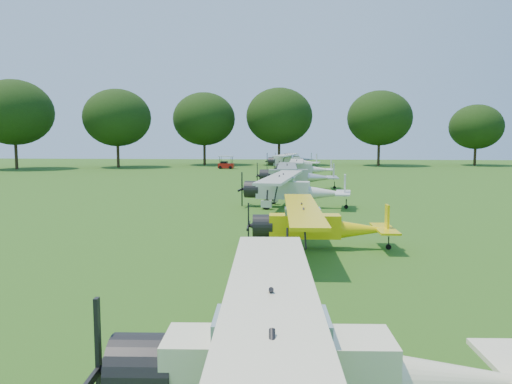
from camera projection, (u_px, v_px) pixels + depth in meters
The scene contains 10 objects.
ground at pixel (287, 219), 27.51m from camera, with size 160.00×160.00×0.00m, color #275114.
tree_belt at pixel (355, 71), 26.55m from camera, with size 137.36×130.27×14.52m.
aircraft_1 at pixel (314, 360), 7.20m from camera, with size 6.90×10.98×2.16m.
aircraft_2 at pixel (316, 222), 20.07m from camera, with size 5.95×9.47×1.87m.
aircraft_3 at pixel (291, 187), 32.23m from camera, with size 7.20×11.44×2.25m.
aircraft_4 at pixel (294, 174), 44.38m from camera, with size 7.25×11.51×2.28m.
aircraft_5 at pixel (302, 167), 56.54m from camera, with size 6.82×10.83×2.14m.
aircraft_6 at pixel (291, 160), 70.75m from camera, with size 7.68×12.16×2.39m.
aircraft_7 at pixel (293, 158), 85.24m from camera, with size 6.60×10.50×2.07m.
golf_cart at pixel (226, 164), 73.66m from camera, with size 2.32×1.55×1.89m.
Camera 1 is at (0.36, -27.24, 4.45)m, focal length 35.00 mm.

